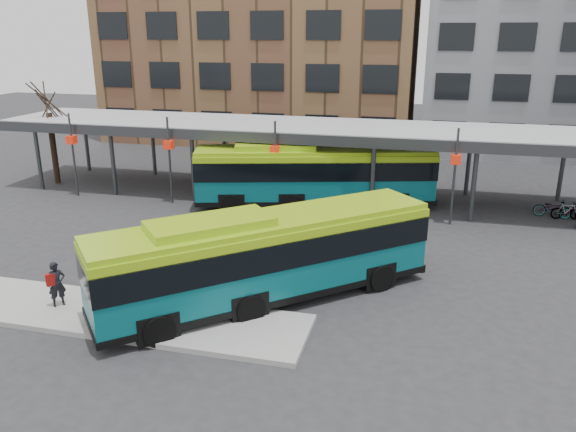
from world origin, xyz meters
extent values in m
plane|color=#28282B|center=(0.00, 0.00, 0.00)|extent=(120.00, 120.00, 0.00)
cube|color=gray|center=(-5.50, -3.00, 0.09)|extent=(14.00, 3.00, 0.18)
cube|color=#999B9E|center=(0.00, 13.00, 4.00)|extent=(40.00, 6.00, 0.35)
cube|color=#383A3D|center=(0.00, 10.00, 3.85)|extent=(40.00, 0.15, 0.55)
cylinder|color=#383A3D|center=(-18.00, 10.50, 1.90)|extent=(0.24, 0.24, 3.80)
cylinder|color=#383A3D|center=(-18.00, 15.50, 1.90)|extent=(0.24, 0.24, 3.80)
cylinder|color=#383A3D|center=(-13.00, 10.50, 1.90)|extent=(0.24, 0.24, 3.80)
cylinder|color=#383A3D|center=(-13.00, 15.50, 1.90)|extent=(0.24, 0.24, 3.80)
cylinder|color=#383A3D|center=(-8.00, 10.50, 1.90)|extent=(0.24, 0.24, 3.80)
cylinder|color=#383A3D|center=(-8.00, 15.50, 1.90)|extent=(0.24, 0.24, 3.80)
cylinder|color=#383A3D|center=(-3.00, 10.50, 1.90)|extent=(0.24, 0.24, 3.80)
cylinder|color=#383A3D|center=(-3.00, 15.50, 1.90)|extent=(0.24, 0.24, 3.80)
cylinder|color=#383A3D|center=(2.00, 10.50, 1.90)|extent=(0.24, 0.24, 3.80)
cylinder|color=#383A3D|center=(2.00, 15.50, 1.90)|extent=(0.24, 0.24, 3.80)
cylinder|color=#383A3D|center=(7.00, 10.50, 1.90)|extent=(0.24, 0.24, 3.80)
cylinder|color=#383A3D|center=(7.00, 15.50, 1.90)|extent=(0.24, 0.24, 3.80)
cylinder|color=#383A3D|center=(12.00, 15.50, 1.90)|extent=(0.24, 0.24, 3.80)
cylinder|color=#383A3D|center=(-15.00, 9.70, 2.40)|extent=(0.12, 0.12, 4.80)
cube|color=red|center=(-15.00, 9.70, 3.30)|extent=(0.45, 0.45, 0.45)
cylinder|color=#383A3D|center=(-9.00, 9.70, 2.40)|extent=(0.12, 0.12, 4.80)
cube|color=red|center=(-9.00, 9.70, 3.30)|extent=(0.45, 0.45, 0.45)
cylinder|color=#383A3D|center=(-3.00, 9.70, 2.40)|extent=(0.12, 0.12, 4.80)
cube|color=red|center=(-3.00, 9.70, 3.30)|extent=(0.45, 0.45, 0.45)
cylinder|color=#383A3D|center=(6.00, 9.70, 2.40)|extent=(0.12, 0.12, 4.80)
cube|color=red|center=(6.00, 9.70, 3.30)|extent=(0.45, 0.45, 0.45)
cylinder|color=black|center=(-18.00, 12.00, 2.20)|extent=(0.36, 0.36, 4.40)
cylinder|color=black|center=(-17.90, 12.00, 4.80)|extent=(0.08, 1.63, 1.59)
cylinder|color=black|center=(-18.00, 12.10, 4.80)|extent=(1.63, 0.13, 1.59)
cylinder|color=black|center=(-18.10, 11.99, 4.80)|extent=(0.15, 1.63, 1.59)
cylinder|color=black|center=(-18.00, 11.90, 4.80)|extent=(1.63, 0.10, 1.59)
cube|color=brown|center=(-10.00, 32.00, 11.00)|extent=(26.00, 14.00, 22.00)
cube|color=#08545B|center=(-0.48, -0.53, 1.61)|extent=(10.67, 9.96, 2.52)
cube|color=black|center=(-0.48, -0.53, 2.12)|extent=(10.75, 10.04, 0.96)
cube|color=#88B312|center=(-0.48, -0.53, 2.97)|extent=(10.61, 9.88, 0.20)
cube|color=#88B312|center=(-1.98, -1.88, 3.17)|extent=(4.21, 4.04, 0.35)
cube|color=black|center=(-0.48, -0.53, 0.47)|extent=(10.76, 10.04, 0.24)
cylinder|color=black|center=(3.34, 1.25, 0.50)|extent=(0.95, 0.90, 1.01)
cylinder|color=black|center=(1.70, 3.08, 0.50)|extent=(0.95, 0.90, 1.01)
cylinder|color=black|center=(-0.56, -2.25, 0.50)|extent=(0.95, 0.90, 1.01)
cylinder|color=black|center=(-2.20, -0.42, 0.50)|extent=(0.95, 0.90, 1.01)
cylinder|color=black|center=(-2.80, -4.27, 0.50)|extent=(0.95, 0.90, 1.01)
cylinder|color=black|center=(-4.45, -2.45, 0.50)|extent=(0.95, 0.90, 1.01)
cube|color=#08545B|center=(-1.19, 11.09, 1.69)|extent=(12.90, 5.95, 2.64)
cube|color=black|center=(-1.19, 11.09, 2.21)|extent=(12.97, 6.03, 1.00)
cube|color=#88B312|center=(-1.19, 11.09, 3.11)|extent=(12.87, 5.85, 0.21)
cube|color=#88B312|center=(-3.22, 10.52, 3.32)|extent=(4.57, 2.97, 0.37)
cube|color=black|center=(-1.19, 11.09, 0.50)|extent=(12.98, 6.03, 0.25)
cylinder|color=black|center=(3.22, 10.99, 0.53)|extent=(1.10, 0.59, 1.05)
cylinder|color=black|center=(2.52, 13.47, 0.53)|extent=(1.10, 0.59, 1.05)
cylinder|color=black|center=(-2.06, 9.51, 0.53)|extent=(1.10, 0.59, 1.05)
cylinder|color=black|center=(-2.76, 11.99, 0.53)|extent=(1.10, 0.59, 1.05)
cylinder|color=black|center=(-5.11, 8.66, 0.53)|extent=(1.10, 0.59, 1.05)
cylinder|color=black|center=(-5.80, 11.13, 0.53)|extent=(1.10, 0.59, 1.05)
imported|color=black|center=(-7.19, -3.00, 0.97)|extent=(0.67, 0.68, 1.58)
cube|color=maroon|center=(-7.31, -3.13, 1.18)|extent=(0.33, 0.33, 0.42)
imported|color=slate|center=(11.11, 12.18, 0.48)|extent=(1.88, 0.81, 0.96)
imported|color=slate|center=(11.75, 11.95, 0.46)|extent=(1.57, 0.59, 0.92)
camera|label=1|loc=(4.68, -17.88, 9.08)|focal=35.00mm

